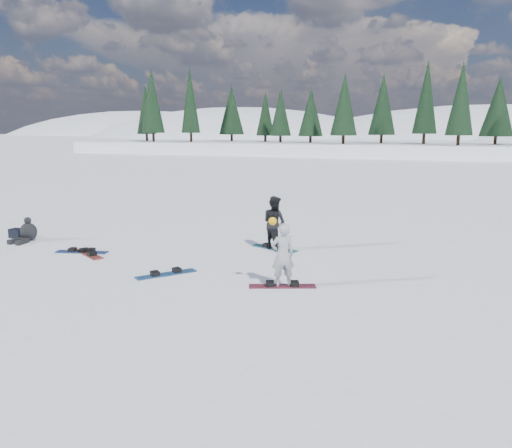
# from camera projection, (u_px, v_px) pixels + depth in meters

# --- Properties ---
(ground) EXTENTS (420.00, 420.00, 0.00)m
(ground) POSITION_uv_depth(u_px,v_px,m) (221.00, 274.00, 12.20)
(ground) COLOR white
(ground) RESTS_ON ground
(alpine_backdrop) EXTENTS (412.50, 227.00, 53.20)m
(alpine_backdrop) POSITION_uv_depth(u_px,v_px,m) (396.00, 173.00, 192.94)
(alpine_backdrop) COLOR white
(alpine_backdrop) RESTS_ON ground
(snowboarder_woman) EXTENTS (0.64, 0.59, 1.60)m
(snowboarder_woman) POSITION_uv_depth(u_px,v_px,m) (282.00, 255.00, 11.07)
(snowboarder_woman) COLOR #ADADB2
(snowboarder_woman) RESTS_ON ground
(snowboarder_man) EXTENTS (0.97, 0.91, 1.58)m
(snowboarder_man) POSITION_uv_depth(u_px,v_px,m) (275.00, 223.00, 14.56)
(snowboarder_man) COLOR black
(snowboarder_man) RESTS_ON ground
(seated_rider) EXTENTS (0.55, 0.90, 0.76)m
(seated_rider) POSITION_uv_depth(u_px,v_px,m) (27.00, 232.00, 15.66)
(seated_rider) COLOR black
(seated_rider) RESTS_ON ground
(gear_bag) EXTENTS (0.47, 0.33, 0.30)m
(gear_bag) POSITION_uv_depth(u_px,v_px,m) (17.00, 233.00, 16.16)
(gear_bag) COLOR black
(gear_bag) RESTS_ON ground
(snowboard_woman) EXTENTS (1.50, 0.80, 0.03)m
(snowboard_woman) POSITION_uv_depth(u_px,v_px,m) (282.00, 286.00, 11.21)
(snowboard_woman) COLOR maroon
(snowboard_woman) RESTS_ON ground
(snowboard_man) EXTENTS (1.52, 0.69, 0.03)m
(snowboard_man) POSITION_uv_depth(u_px,v_px,m) (274.00, 248.00, 14.71)
(snowboard_man) COLOR teal
(snowboard_man) RESTS_ON ground
(snowboard_loose_c) EXTENTS (1.52, 0.64, 0.03)m
(snowboard_loose_c) POSITION_uv_depth(u_px,v_px,m) (82.00, 252.00, 14.28)
(snowboard_loose_c) COLOR navy
(snowboard_loose_c) RESTS_ON ground
(snowboard_loose_a) EXTENTS (1.16, 1.34, 0.03)m
(snowboard_loose_a) POSITION_uv_depth(u_px,v_px,m) (166.00, 274.00, 12.12)
(snowboard_loose_a) COLOR #1B5296
(snowboard_loose_a) RESTS_ON ground
(snowboard_loose_b) EXTENTS (1.44, 0.99, 0.03)m
(snowboard_loose_b) POSITION_uv_depth(u_px,v_px,m) (88.00, 254.00, 14.06)
(snowboard_loose_b) COLOR maroon
(snowboard_loose_b) RESTS_ON ground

